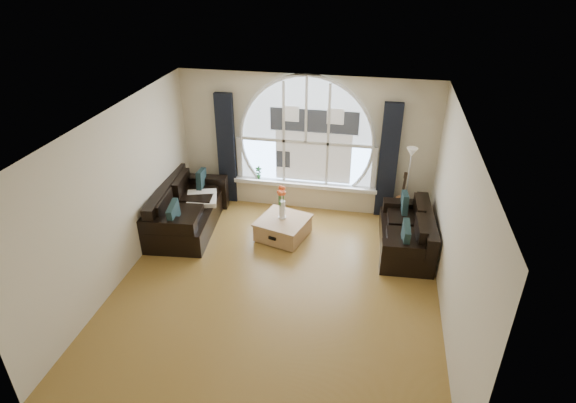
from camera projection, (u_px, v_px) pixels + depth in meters
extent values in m
cube|color=brown|center=(277.00, 286.00, 7.52)|extent=(5.00, 5.50, 0.01)
cube|color=silver|center=(275.00, 124.00, 6.23)|extent=(5.00, 5.50, 0.01)
cube|color=beige|center=(306.00, 143.00, 9.24)|extent=(5.00, 0.01, 2.70)
cube|color=beige|center=(215.00, 354.00, 4.51)|extent=(5.00, 0.01, 2.70)
cube|color=beige|center=(118.00, 197.00, 7.30)|extent=(0.01, 5.50, 2.70)
cube|color=beige|center=(455.00, 230.00, 6.45)|extent=(0.01, 5.50, 2.70)
cube|color=silver|center=(444.00, 161.00, 6.02)|extent=(0.92, 5.50, 0.72)
cube|color=silver|center=(306.00, 131.00, 9.08)|extent=(2.60, 0.06, 2.15)
cube|color=white|center=(305.00, 184.00, 9.56)|extent=(2.90, 0.22, 0.08)
cube|color=white|center=(306.00, 131.00, 9.06)|extent=(2.76, 0.08, 2.15)
cube|color=silver|center=(314.00, 138.00, 9.10)|extent=(1.70, 0.02, 1.50)
cube|color=black|center=(227.00, 149.00, 9.50)|extent=(0.35, 0.12, 2.30)
cube|color=black|center=(388.00, 162.00, 8.96)|extent=(0.35, 0.12, 2.30)
cube|color=black|center=(187.00, 209.00, 8.88)|extent=(1.17, 2.05, 0.87)
cube|color=black|center=(406.00, 230.00, 8.24)|extent=(0.93, 1.72, 0.75)
cube|color=#A97C4F|center=(283.00, 227.00, 8.68)|extent=(1.05, 1.05, 0.42)
cube|color=silver|center=(202.00, 199.00, 9.03)|extent=(0.69, 0.69, 0.10)
cube|color=white|center=(282.00, 199.00, 8.46)|extent=(0.24, 0.24, 0.70)
cube|color=#B2B2B2|center=(407.00, 188.00, 8.76)|extent=(0.24, 0.24, 1.60)
cube|color=#9A592E|center=(403.00, 195.00, 9.11)|extent=(0.41, 0.34, 1.06)
imported|color=#1E6023|center=(259.00, 173.00, 9.64)|extent=(0.15, 0.12, 0.26)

